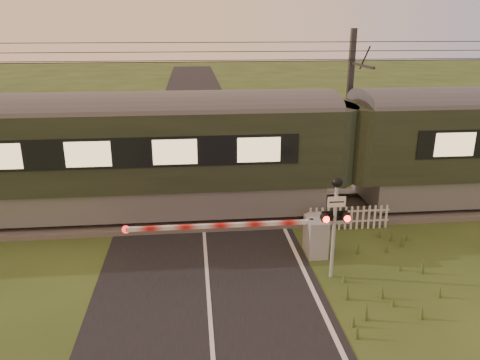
{
  "coord_description": "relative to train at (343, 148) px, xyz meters",
  "views": [
    {
      "loc": [
        -0.27,
        -9.58,
        6.68
      ],
      "look_at": [
        1.05,
        3.2,
        2.38
      ],
      "focal_mm": 35.0,
      "sensor_mm": 36.0,
      "label": 1
    }
  ],
  "objects": [
    {
      "name": "road",
      "position": [
        -5.18,
        -6.73,
        -2.36
      ],
      "size": [
        6.0,
        140.0,
        0.03
      ],
      "color": "black",
      "rests_on": "ground"
    },
    {
      "name": "catenary_mast",
      "position": [
        0.87,
        2.22,
        1.03
      ],
      "size": [
        0.21,
        2.45,
        6.53
      ],
      "color": "#2D2D30",
      "rests_on": "ground"
    },
    {
      "name": "ground",
      "position": [
        -5.19,
        -6.5,
        -2.37
      ],
      "size": [
        160.0,
        160.0,
        0.0
      ],
      "primitive_type": "plane",
      "color": "#2E4018",
      "rests_on": "ground"
    },
    {
      "name": "track_bed",
      "position": [
        -5.19,
        0.0,
        -2.3
      ],
      "size": [
        140.0,
        3.4,
        0.39
      ],
      "color": "#47423D",
      "rests_on": "ground"
    },
    {
      "name": "boom_gate",
      "position": [
        -2.15,
        -3.53,
        -1.72
      ],
      "size": [
        6.77,
        0.89,
        1.19
      ],
      "color": "gray",
      "rests_on": "ground"
    },
    {
      "name": "overhead_wires",
      "position": [
        -5.19,
        0.0,
        3.36
      ],
      "size": [
        120.0,
        0.62,
        0.62
      ],
      "color": "black",
      "rests_on": "ground"
    },
    {
      "name": "train",
      "position": [
        0.0,
        0.0,
        0.0
      ],
      "size": [
        44.78,
        3.09,
        4.18
      ],
      "color": "slate",
      "rests_on": "ground"
    },
    {
      "name": "crossing_signal",
      "position": [
        -1.77,
        -4.92,
        -0.36
      ],
      "size": [
        0.74,
        0.33,
        2.92
      ],
      "color": "gray",
      "rests_on": "ground"
    },
    {
      "name": "picket_fence",
      "position": [
        -0.29,
        -1.89,
        -1.95
      ],
      "size": [
        2.86,
        0.07,
        0.84
      ],
      "color": "silver",
      "rests_on": "ground"
    }
  ]
}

